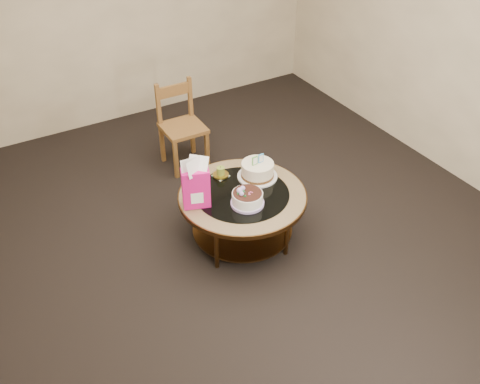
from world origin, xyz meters
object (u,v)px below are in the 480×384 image
decorated_cake (247,199)px  cream_cake (258,170)px  gift_bag (196,183)px  dining_chair (181,125)px  coffee_table (242,201)px

decorated_cake → cream_cake: size_ratio=0.78×
decorated_cake → gift_bag: size_ratio=0.63×
decorated_cake → dining_chair: 1.42m
coffee_table → gift_bag: size_ratio=2.48×
coffee_table → decorated_cake: bearing=-105.9°
cream_cake → gift_bag: gift_bag is taller
decorated_cake → cream_cake: 0.37m
cream_cake → coffee_table: bearing=-154.7°
coffee_table → gift_bag: (-0.37, 0.05, 0.28)m
coffee_table → cream_cake: size_ratio=3.11×
decorated_cake → gift_bag: 0.41m
coffee_table → decorated_cake: decorated_cake is taller
cream_cake → gift_bag: (-0.59, -0.08, 0.14)m
coffee_table → decorated_cake: size_ratio=3.96×
coffee_table → cream_cake: (0.22, 0.13, 0.14)m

